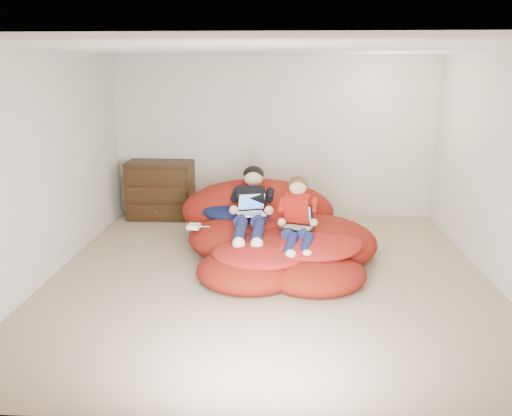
{
  "coord_description": "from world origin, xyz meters",
  "views": [
    {
      "loc": [
        0.12,
        -5.33,
        2.31
      ],
      "look_at": [
        -0.17,
        0.39,
        0.7
      ],
      "focal_mm": 35.0,
      "sensor_mm": 36.0,
      "label": 1
    }
  ],
  "objects": [
    {
      "name": "dresser",
      "position": [
        -1.77,
        2.23,
        0.46
      ],
      "size": [
        1.01,
        0.57,
        0.91
      ],
      "color": "#321E0E",
      "rests_on": "ground"
    },
    {
      "name": "room_shell",
      "position": [
        0.0,
        0.0,
        0.22
      ],
      "size": [
        5.1,
        5.1,
        2.77
      ],
      "color": "tan",
      "rests_on": "ground"
    },
    {
      "name": "cream_pillow",
      "position": [
        -0.49,
        1.34,
        0.62
      ],
      "size": [
        0.46,
        0.29,
        0.29
      ],
      "primitive_type": "ellipsoid",
      "color": "white",
      "rests_on": "beanbag_pile"
    },
    {
      "name": "laptop_white",
      "position": [
        -0.24,
        0.58,
        0.64
      ],
      "size": [
        0.38,
        0.41,
        0.23
      ],
      "color": "white",
      "rests_on": "older_boy"
    },
    {
      "name": "laptop_black",
      "position": [
        0.32,
        0.3,
        0.57
      ],
      "size": [
        0.43,
        0.46,
        0.26
      ],
      "color": "black",
      "rests_on": "younger_boy"
    },
    {
      "name": "beanbag_pile",
      "position": [
        0.05,
        0.61,
        0.26
      ],
      "size": [
        2.58,
        2.45,
        0.95
      ],
      "color": "maroon",
      "rests_on": "ground"
    },
    {
      "name": "power_adapter",
      "position": [
        -0.95,
        0.5,
        0.42
      ],
      "size": [
        0.16,
        0.16,
        0.05
      ],
      "primitive_type": "cube",
      "rotation": [
        0.0,
        0.0,
        -0.13
      ],
      "color": "white",
      "rests_on": "beanbag_pile"
    },
    {
      "name": "older_boy",
      "position": [
        -0.24,
        0.71,
        0.68
      ],
      "size": [
        0.4,
        1.37,
        0.73
      ],
      "color": "black",
      "rests_on": "beanbag_pile"
    },
    {
      "name": "younger_boy",
      "position": [
        0.32,
        0.31,
        0.65
      ],
      "size": [
        0.4,
        0.97,
        0.77
      ],
      "color": "#B0190F",
      "rests_on": "beanbag_pile"
    }
  ]
}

